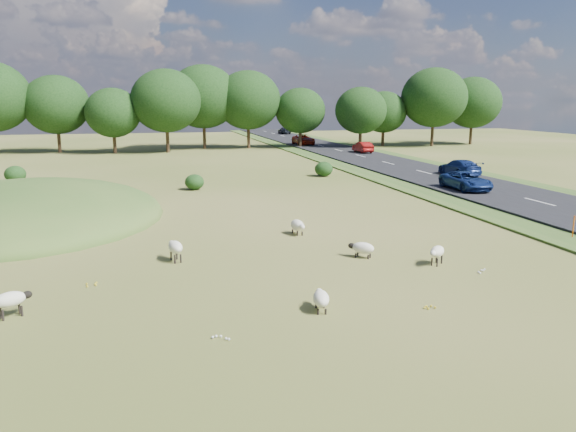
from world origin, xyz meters
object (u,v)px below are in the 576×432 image
object	(u,v)px
sheep_4	(11,299)
car_2	(460,167)
sheep_3	(362,248)
sheep_5	(298,225)
sheep_2	(321,298)
car_4	(303,139)
sheep_1	(175,247)
marker_post	(573,228)
car_5	(466,181)
car_0	(285,130)
sheep_0	(437,252)
car_1	(363,147)

from	to	relation	value
sheep_4	car_2	bearing A→B (deg)	11.33
sheep_3	sheep_5	bearing A→B (deg)	-29.46
sheep_2	car_4	size ratio (longest dim) A/B	0.23
sheep_1	sheep_3	xyz separation A→B (m)	(7.96, -1.41, -0.19)
sheep_2	car_4	distance (m)	67.44
sheep_3	car_4	xyz separation A→B (m)	(13.96, 59.48, 0.56)
marker_post	car_2	xyz separation A→B (m)	(6.45, 21.38, 0.36)
sheep_2	car_5	world-z (taller)	car_5
sheep_5	car_0	bearing A→B (deg)	159.15
car_0	car_5	xyz separation A→B (m)	(-3.80, -72.32, 0.00)
marker_post	car_4	xyz separation A→B (m)	(2.65, 58.93, 0.40)
sheep_0	sheep_4	xyz separation A→B (m)	(-15.93, -1.98, 0.03)
sheep_0	sheep_1	bearing A→B (deg)	-58.23
car_4	sheep_4	bearing A→B (deg)	-113.33
marker_post	sheep_0	distance (m)	9.01
sheep_2	sheep_5	distance (m)	10.67
car_5	sheep_1	bearing A→B (deg)	-148.89
marker_post	car_0	bearing A→B (deg)	85.73
marker_post	sheep_0	size ratio (longest dim) A/B	1.12
car_4	car_5	xyz separation A→B (m)	(0.00, -44.83, -0.09)
sheep_1	sheep_3	world-z (taller)	sheep_1
marker_post	sheep_4	distance (m)	25.00
sheep_2	car_0	size ratio (longest dim) A/B	0.27
sheep_5	sheep_0	bearing A→B (deg)	24.99
sheep_1	sheep_2	bearing A→B (deg)	-161.28
marker_post	car_5	size ratio (longest dim) A/B	0.25
sheep_5	car_2	world-z (taller)	car_2
marker_post	car_2	distance (m)	22.33
sheep_1	car_1	world-z (taller)	car_1
sheep_1	car_5	size ratio (longest dim) A/B	0.27
sheep_2	marker_post	bearing A→B (deg)	-56.46
sheep_4	car_1	world-z (taller)	car_1
sheep_4	car_5	distance (m)	32.91
sheep_4	car_2	size ratio (longest dim) A/B	0.25
sheep_1	car_2	xyz separation A→B (m)	(25.72, 20.51, 0.33)
marker_post	car_5	bearing A→B (deg)	79.35
marker_post	sheep_2	xyz separation A→B (m)	(-14.97, -6.17, -0.17)
sheep_3	sheep_4	bearing A→B (deg)	57.84
sheep_5	car_0	size ratio (longest dim) A/B	0.30
sheep_0	sheep_3	world-z (taller)	sheep_0
marker_post	sheep_0	bearing A→B (deg)	-165.00
car_1	car_4	xyz separation A→B (m)	(-3.80, 14.50, 0.08)
sheep_1	sheep_0	bearing A→B (deg)	-119.55
sheep_3	sheep_5	xyz separation A→B (m)	(-1.62, 4.85, 0.05)
marker_post	car_4	bearing A→B (deg)	87.42
sheep_3	sheep_4	xyz separation A→B (m)	(-13.32, -3.77, 0.15)
sheep_2	car_0	world-z (taller)	car_0
sheep_2	car_4	world-z (taller)	car_4
sheep_1	car_1	bearing A→B (deg)	-43.28
sheep_0	sheep_5	xyz separation A→B (m)	(-4.24, 6.63, -0.08)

